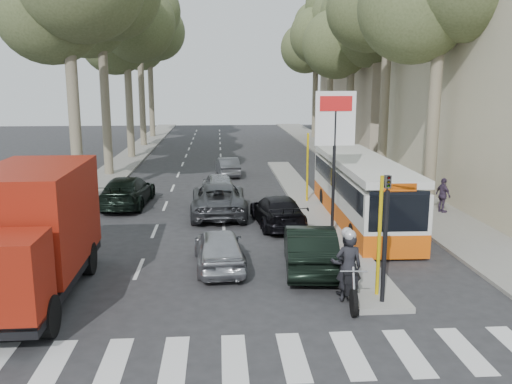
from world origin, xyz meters
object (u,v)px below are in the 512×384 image
at_px(red_truck, 29,232).
at_px(motorcycle, 347,267).
at_px(silver_hatchback, 219,248).
at_px(dark_hatchback, 310,247).
at_px(city_bus, 361,189).

distance_m(red_truck, motorcycle, 8.80).
relative_size(silver_hatchback, dark_hatchback, 0.87).
height_order(silver_hatchback, red_truck, red_truck).
relative_size(silver_hatchback, city_bus, 0.36).
relative_size(dark_hatchback, red_truck, 0.65).
height_order(silver_hatchback, motorcycle, motorcycle).
bearing_deg(silver_hatchback, red_truck, 18.16).
distance_m(dark_hatchback, motorcycle, 2.63).
bearing_deg(motorcycle, silver_hatchback, 144.65).
xyz_separation_m(red_truck, motorcycle, (8.72, -0.74, -0.96)).
distance_m(red_truck, city_bus, 13.52).
height_order(city_bus, motorcycle, city_bus).
relative_size(silver_hatchback, motorcycle, 1.57).
bearing_deg(motorcycle, city_bus, 76.87).
bearing_deg(city_bus, silver_hatchback, -137.23).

